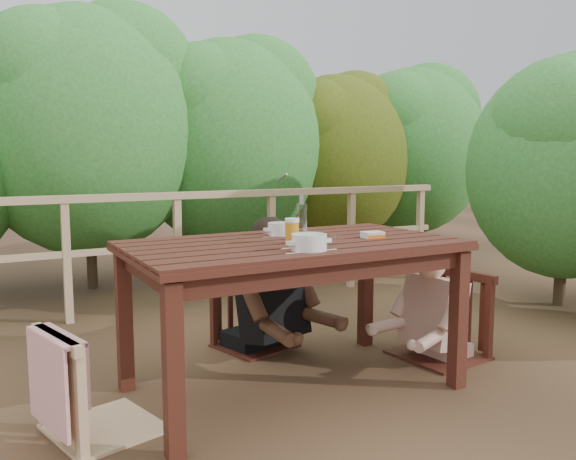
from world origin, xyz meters
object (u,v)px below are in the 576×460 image
chair_left (101,331)px  chair_right (440,279)px  woman (253,247)px  butter_tub (373,236)px  table (292,317)px  beer_glass (292,232)px  chair_far (254,280)px  bottle (302,218)px  bread_roll (310,245)px  diner_right (444,267)px  soup_near (309,244)px  tumbler (332,240)px  soup_far (281,230)px

chair_left → chair_right: chair_right is taller
woman → butter_tub: (0.33, -0.90, 0.16)m
table → beer_glass: (-0.04, -0.07, 0.49)m
table → chair_far: (0.13, 0.76, 0.06)m
chair_far → bottle: bearing=-108.4°
chair_right → woman: bearing=-134.8°
table → chair_left: size_ratio=1.83×
woman → butter_tub: woman is taller
bread_roll → beer_glass: (0.01, 0.20, 0.04)m
table → woman: woman is taller
chair_far → butter_tub: bearing=-84.6°
diner_right → soup_near: bearing=99.2°
chair_right → beer_glass: 1.21m
chair_left → soup_near: size_ratio=3.32×
table → beer_glass: beer_glass is taller
butter_tub → soup_near: bearing=-154.0°
chair_left → soup_near: bearing=-123.0°
woman → tumbler: 0.99m
soup_far → bottle: bottle is taller
soup_near → butter_tub: (0.55, 0.21, -0.02)m
table → soup_near: (-0.09, -0.33, 0.46)m
bread_roll → bottle: size_ratio=0.44×
bread_roll → beer_glass: bearing=87.5°
tumbler → butter_tub: 0.33m
soup_far → bottle: (0.03, -0.19, 0.09)m
butter_tub → chair_far: bearing=115.4°
woman → soup_near: 1.15m
bread_roll → butter_tub: (0.51, 0.16, -0.01)m
diner_right → tumbler: size_ratio=17.70×
bottle → table: bearing=-147.6°
beer_glass → soup_far: bearing=71.7°
bottle → chair_right: bearing=-3.2°
chair_left → soup_near: chair_left is taller
table → soup_far: soup_far is taller
beer_glass → butter_tub: 0.51m
diner_right → soup_near: 1.30m
chair_far → beer_glass: (-0.17, -0.84, 0.43)m
diner_right → bread_roll: 1.25m
woman → soup_near: woman is taller
chair_right → tumbler: 1.04m
diner_right → woman: bearing=46.1°
woman → beer_glass: (-0.17, -0.86, 0.21)m
woman → butter_tub: bearing=95.0°
chair_left → chair_right: bearing=-104.1°
chair_left → bottle: 1.23m
soup_near → woman: bearing=78.7°
bottle → butter_tub: size_ratio=2.21×
table → tumbler: size_ratio=26.63×
chair_far → butter_tub: size_ratio=7.81×
tumbler → chair_right: bearing=11.2°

